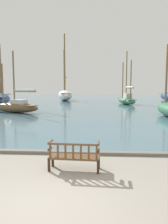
{
  "coord_description": "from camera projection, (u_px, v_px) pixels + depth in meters",
  "views": [
    {
      "loc": [
        1.14,
        -4.52,
        2.59
      ],
      "look_at": [
        0.2,
        10.0,
        1.0
      ],
      "focal_mm": 35.0,
      "sensor_mm": 36.0,
      "label": 1
    }
  ],
  "objects": [
    {
      "name": "ground_plane",
      "position": [
        46.0,
        206.0,
        4.83
      ],
      "size": [
        160.0,
        160.0,
        0.0
      ],
      "primitive_type": "plane",
      "color": "gray"
    },
    {
      "name": "park_bench",
      "position": [
        74.0,
        156.0,
        6.87
      ],
      "size": [
        1.63,
        0.61,
        0.92
      ],
      "color": "#322113",
      "rests_on": "ground"
    },
    {
      "name": "sailboat_far_starboard",
      "position": [
        65.0,
        94.0,
        45.02
      ],
      "size": [
        4.81,
        11.36,
        13.44
      ],
      "color": "silver",
      "rests_on": "harbor_water"
    },
    {
      "name": "quay_edge_kerb",
      "position": [
        69.0,
        152.0,
        8.65
      ],
      "size": [
        40.0,
        0.3,
        0.12
      ],
      "primitive_type": "cube",
      "color": "slate",
      "rests_on": "ground"
    },
    {
      "name": "sailboat_centre_channel",
      "position": [
        126.0,
        99.0,
        34.24
      ],
      "size": [
        2.92,
        8.12,
        8.21
      ],
      "color": "#2D6647",
      "rests_on": "harbor_water"
    },
    {
      "name": "harbor_water",
      "position": [
        93.0,
        100.0,
        48.48
      ],
      "size": [
        100.0,
        80.0,
        0.08
      ],
      "primitive_type": "cube",
      "color": "slate",
      "rests_on": "ground"
    },
    {
      "name": "sailboat_outer_port",
      "position": [
        16.0,
        106.0,
        22.55
      ],
      "size": [
        6.1,
        3.18,
        6.26
      ],
      "color": "brown",
      "rests_on": "harbor_water"
    }
  ]
}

